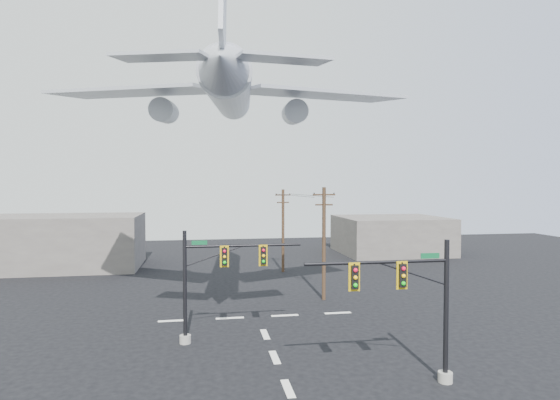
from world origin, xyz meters
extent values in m
plane|color=black|center=(0.00, 0.00, 0.00)|extent=(120.00, 120.00, 0.00)
cube|color=white|center=(0.00, 0.00, 0.01)|extent=(0.40, 2.00, 0.01)
cube|color=white|center=(0.00, 4.00, 0.01)|extent=(0.40, 2.00, 0.01)
cube|color=white|center=(0.00, 8.00, 0.01)|extent=(0.40, 2.00, 0.01)
cube|color=white|center=(-6.00, 12.00, 0.01)|extent=(2.00, 0.40, 0.01)
cube|color=white|center=(-2.00, 12.00, 0.01)|extent=(2.00, 0.40, 0.01)
cube|color=white|center=(2.00, 12.00, 0.01)|extent=(2.00, 0.40, 0.01)
cube|color=white|center=(6.00, 12.00, 0.01)|extent=(2.00, 0.40, 0.01)
cylinder|color=gray|center=(7.65, -0.55, 0.25)|extent=(0.69, 0.69, 0.50)
cylinder|color=black|center=(7.65, -0.55, 3.47)|extent=(0.24, 0.24, 6.93)
cylinder|color=black|center=(4.15, -0.55, 5.94)|extent=(7.01, 0.16, 0.16)
cylinder|color=black|center=(5.90, -0.55, 5.35)|extent=(3.70, 0.08, 0.08)
cube|color=black|center=(5.32, -0.70, 5.32)|extent=(0.34, 0.30, 1.09)
cube|color=#C39A0B|center=(5.32, -0.68, 5.32)|extent=(0.54, 0.04, 1.34)
sphere|color=red|center=(5.32, -0.87, 5.66)|extent=(0.20, 0.20, 0.20)
sphere|color=yellow|center=(5.32, -0.87, 5.32)|extent=(0.20, 0.20, 0.20)
sphere|color=#0BB411|center=(5.32, -0.87, 4.97)|extent=(0.20, 0.20, 0.20)
cube|color=black|center=(2.98, -0.70, 5.32)|extent=(0.34, 0.30, 1.09)
cube|color=#C39A0B|center=(2.98, -0.68, 5.32)|extent=(0.54, 0.04, 1.34)
sphere|color=red|center=(2.98, -0.87, 5.66)|extent=(0.20, 0.20, 0.20)
sphere|color=yellow|center=(2.98, -0.87, 5.32)|extent=(0.20, 0.20, 0.20)
sphere|color=#0BB411|center=(2.98, -0.87, 4.97)|extent=(0.20, 0.20, 0.20)
cube|color=#0B512A|center=(6.76, -0.61, 6.19)|extent=(0.94, 0.04, 0.26)
cylinder|color=gray|center=(-4.96, 7.17, 0.24)|extent=(0.68, 0.68, 0.49)
cylinder|color=black|center=(-4.96, 7.17, 3.40)|extent=(0.23, 0.23, 6.81)
cylinder|color=black|center=(-1.42, 7.17, 5.83)|extent=(7.08, 0.16, 0.16)
cylinder|color=black|center=(-3.19, 7.17, 5.25)|extent=(3.73, 0.08, 0.08)
cube|color=black|center=(-2.60, 7.02, 5.22)|extent=(0.33, 0.29, 1.07)
cube|color=#C39A0B|center=(-2.60, 7.04, 5.22)|extent=(0.53, 0.04, 1.31)
sphere|color=red|center=(-2.60, 6.86, 5.56)|extent=(0.19, 0.19, 0.19)
sphere|color=yellow|center=(-2.60, 6.86, 5.22)|extent=(0.19, 0.19, 0.19)
sphere|color=#0BB411|center=(-2.60, 6.86, 4.88)|extent=(0.19, 0.19, 0.19)
cube|color=black|center=(-0.24, 7.02, 5.22)|extent=(0.33, 0.29, 1.07)
cube|color=#C39A0B|center=(-0.24, 7.04, 5.22)|extent=(0.53, 0.04, 1.31)
sphere|color=red|center=(-0.24, 6.86, 5.56)|extent=(0.19, 0.19, 0.19)
sphere|color=yellow|center=(-0.24, 6.86, 5.22)|extent=(0.19, 0.19, 0.19)
sphere|color=#0BB411|center=(-0.24, 6.86, 4.88)|extent=(0.19, 0.19, 0.19)
cube|color=#0B512A|center=(-4.09, 7.11, 6.08)|extent=(0.92, 0.04, 0.25)
cylinder|color=#432B1C|center=(6.01, 16.08, 4.67)|extent=(0.31, 0.31, 9.33)
cube|color=#432B1C|center=(6.01, 16.08, 8.71)|extent=(1.87, 0.21, 0.12)
cube|color=#432B1C|center=(6.01, 16.08, 7.88)|extent=(1.46, 0.19, 0.12)
cylinder|color=black|center=(5.18, 16.12, 8.81)|extent=(0.10, 0.10, 0.12)
cylinder|color=black|center=(6.01, 16.08, 8.81)|extent=(0.10, 0.10, 0.12)
cylinder|color=black|center=(6.84, 16.05, 8.81)|extent=(0.10, 0.10, 0.12)
cylinder|color=#432B1C|center=(4.78, 28.70, 4.50)|extent=(0.30, 0.30, 9.00)
cube|color=#432B1C|center=(4.78, 28.70, 8.39)|extent=(1.77, 0.66, 0.12)
cube|color=#432B1C|center=(4.78, 28.70, 7.58)|extent=(1.39, 0.54, 0.12)
cylinder|color=black|center=(4.01, 28.46, 8.49)|extent=(0.10, 0.10, 0.12)
cylinder|color=black|center=(4.78, 28.70, 8.49)|extent=(0.10, 0.10, 0.12)
cylinder|color=black|center=(5.56, 28.94, 8.49)|extent=(0.10, 0.10, 0.12)
cylinder|color=black|center=(4.58, 22.39, 8.50)|extent=(1.23, 12.62, 0.03)
cylinder|color=black|center=(6.22, 22.39, 8.50)|extent=(1.28, 12.62, 0.03)
cylinder|color=#A5A9B1|center=(-1.85, 13.09, 16.32)|extent=(4.76, 19.17, 4.45)
cone|color=#A5A9B1|center=(-0.77, 24.49, 17.23)|extent=(3.39, 4.66, 3.30)
cone|color=#A5A9B1|center=(-2.93, 1.68, 15.42)|extent=(3.09, 4.61, 3.01)
cube|color=#A5A9B1|center=(-8.61, 12.44, 15.94)|extent=(12.58, 9.76, 0.56)
cube|color=#A5A9B1|center=(4.67, 11.18, 15.94)|extent=(12.83, 8.02, 0.56)
cylinder|color=#A5A9B1|center=(-6.53, 13.12, 14.80)|extent=(1.96, 3.25, 1.91)
cylinder|color=#A5A9B1|center=(2.75, 12.24, 14.80)|extent=(1.96, 3.25, 1.91)
cube|color=#A5A9B1|center=(-2.85, 2.50, 18.29)|extent=(0.65, 4.43, 5.41)
cube|color=#A5A9B1|center=(-5.85, 2.45, 15.84)|extent=(5.09, 3.56, 0.33)
cube|color=#A5A9B1|center=(0.09, 1.89, 15.84)|extent=(4.94, 2.81, 0.33)
cube|color=slate|center=(-20.00, 35.00, 3.00)|extent=(18.00, 10.00, 6.00)
cube|color=slate|center=(22.00, 40.00, 2.50)|extent=(14.00, 12.00, 5.00)
camera|label=1|loc=(-3.95, -21.22, 9.62)|focal=30.00mm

